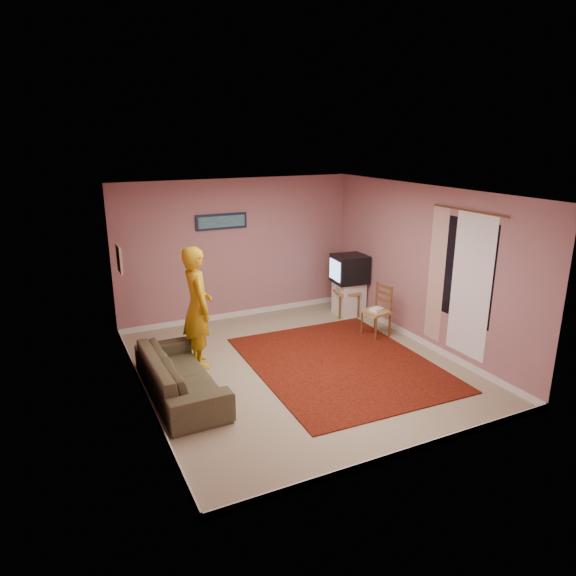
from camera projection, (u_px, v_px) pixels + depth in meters
name	position (u px, v px, depth m)	size (l,w,h in m)	color
ground	(298.00, 367.00, 7.69)	(5.00, 5.00, 0.00)	gray
wall_back	(238.00, 250.00, 9.47)	(4.50, 0.02, 2.60)	#A0696B
wall_front	(412.00, 346.00, 5.16)	(4.50, 0.02, 2.60)	#A0696B
wall_left	(138.00, 306.00, 6.37)	(0.02, 5.00, 2.60)	#A0696B
wall_right	(423.00, 267.00, 8.25)	(0.02, 5.00, 2.60)	#A0696B
ceiling	(300.00, 192.00, 6.94)	(4.50, 5.00, 0.02)	white
baseboard_back	(240.00, 314.00, 9.82)	(4.50, 0.02, 0.10)	silver
baseboard_front	(403.00, 453.00, 5.53)	(4.50, 0.02, 0.10)	silver
baseboard_left	(147.00, 396.00, 6.74)	(0.02, 5.00, 0.10)	silver
baseboard_right	(417.00, 339.00, 8.61)	(0.02, 5.00, 0.10)	silver
window	(465.00, 271.00, 7.43)	(0.01, 1.10, 1.50)	black
curtain_sheer	(471.00, 287.00, 7.35)	(0.01, 0.75, 2.10)	white
curtain_floral	(436.00, 275.00, 7.95)	(0.01, 0.35, 2.10)	beige
curtain_rod	(469.00, 211.00, 7.16)	(0.02, 0.02, 1.40)	brown
picture_back	(222.00, 221.00, 9.16)	(0.95, 0.04, 0.28)	#121834
picture_left	(119.00, 259.00, 7.70)	(0.04, 0.38, 0.42)	tan
area_rug	(340.00, 363.00, 7.79)	(2.56, 3.20, 0.02)	black
tv_cabinet	(349.00, 298.00, 9.87)	(0.50, 0.46, 0.64)	white
crt_tv	(350.00, 269.00, 9.70)	(0.67, 0.61, 0.53)	black
chair_a	(347.00, 286.00, 9.73)	(0.52, 0.50, 0.52)	#A3764F
dvd_player	(347.00, 289.00, 9.75)	(0.36, 0.25, 0.06)	#B0B0B5
blue_throw	(342.00, 274.00, 9.84)	(0.40, 0.05, 0.42)	#97C8F7
chair_b	(377.00, 306.00, 8.74)	(0.44, 0.46, 0.48)	#A3764F
game_console	(376.00, 309.00, 8.76)	(0.21, 0.15, 0.04)	white
sofa	(180.00, 374.00, 6.79)	(2.02, 0.79, 0.59)	#4E472F
person	(198.00, 307.00, 7.52)	(0.67, 0.44, 1.82)	#C79312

